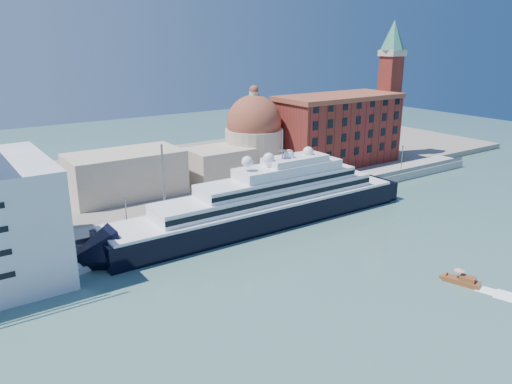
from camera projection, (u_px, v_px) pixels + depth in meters
ground at (324, 259)px, 102.05m from camera, size 400.00×400.00×0.00m
quay at (236, 208)px, 128.45m from camera, size 180.00×10.00×2.50m
land at (168, 174)px, 160.81m from camera, size 260.00×72.00×2.00m
quay_fence at (245, 206)px, 124.36m from camera, size 180.00×0.10×1.20m
superyacht at (253, 209)px, 117.69m from camera, size 88.21×12.23×26.36m
service_barge at (68, 272)px, 94.64m from camera, size 10.97×6.22×2.34m
water_taxi at (462, 280)px, 91.44m from camera, size 4.04×6.79×3.06m
warehouse at (338, 129)px, 166.96m from camera, size 43.00×19.00×23.25m
campanile at (390, 80)px, 175.47m from camera, size 8.40×8.40×47.00m
church at (211, 151)px, 147.70m from camera, size 66.00×18.00×25.50m
lamp_posts at (194, 185)px, 117.69m from camera, size 120.80×2.40×18.00m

